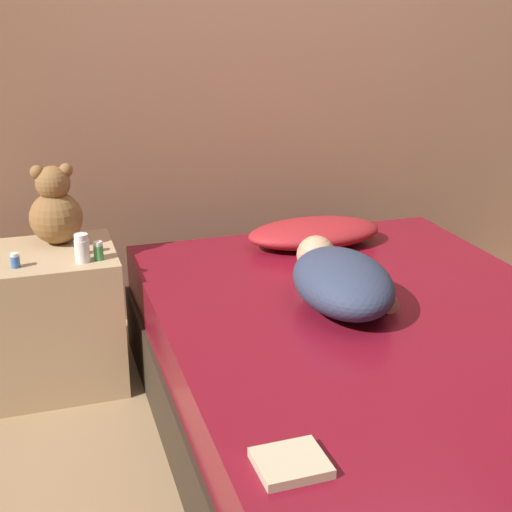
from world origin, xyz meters
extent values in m
plane|color=#937551|center=(0.00, 0.00, 0.00)|extent=(12.00, 12.00, 0.00)
cube|color=#996B51|center=(0.00, 1.32, 1.30)|extent=(8.00, 0.06, 2.60)
cube|color=#2D2319|center=(0.00, 0.00, 0.14)|extent=(1.47, 2.08, 0.27)
cube|color=maroon|center=(0.00, 0.00, 0.37)|extent=(1.44, 2.04, 0.20)
cube|color=tan|center=(-1.06, 0.79, 0.28)|extent=(0.54, 0.47, 0.56)
ellipsoid|color=maroon|center=(0.06, 0.79, 0.53)|extent=(0.59, 0.32, 0.11)
ellipsoid|color=#2D3851|center=(-0.10, 0.15, 0.56)|extent=(0.38, 0.55, 0.19)
sphere|color=tan|center=(-0.06, 0.47, 0.55)|extent=(0.15, 0.15, 0.15)
cylinder|color=tan|center=(0.05, 0.16, 0.50)|extent=(0.09, 0.24, 0.06)
sphere|color=brown|center=(-1.00, 0.90, 0.66)|extent=(0.21, 0.21, 0.21)
sphere|color=brown|center=(-1.00, 0.90, 0.80)|extent=(0.14, 0.14, 0.14)
sphere|color=brown|center=(-1.06, 0.90, 0.85)|extent=(0.05, 0.05, 0.05)
sphere|color=brown|center=(-0.95, 0.90, 0.85)|extent=(0.05, 0.05, 0.05)
cylinder|color=#3D8E4C|center=(-0.87, 0.65, 0.58)|extent=(0.04, 0.04, 0.06)
cylinder|color=white|center=(-0.87, 0.65, 0.62)|extent=(0.03, 0.03, 0.02)
cylinder|color=#3866B2|center=(-1.17, 0.66, 0.58)|extent=(0.03, 0.03, 0.04)
cylinder|color=white|center=(-1.17, 0.66, 0.60)|extent=(0.03, 0.03, 0.01)
cylinder|color=silver|center=(-0.92, 0.73, 0.59)|extent=(0.04, 0.04, 0.06)
cylinder|color=white|center=(-0.92, 0.73, 0.63)|extent=(0.03, 0.03, 0.02)
cylinder|color=white|center=(-0.93, 0.65, 0.60)|extent=(0.06, 0.06, 0.08)
cylinder|color=white|center=(-0.93, 0.65, 0.65)|extent=(0.05, 0.05, 0.02)
cube|color=#C6B793|center=(-0.58, -0.64, 0.48)|extent=(0.16, 0.15, 0.02)
camera|label=1|loc=(-1.07, -1.92, 1.49)|focal=50.00mm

